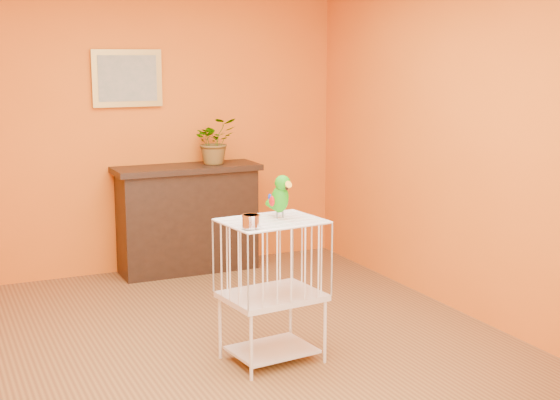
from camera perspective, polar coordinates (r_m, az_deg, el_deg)
name	(u,v)px	position (r m, az deg, el deg)	size (l,w,h in m)	color
ground	(218,353)	(5.29, -4.56, -11.10)	(4.50, 4.50, 0.00)	brown
room_shell	(214,114)	(4.93, -4.83, 6.28)	(4.50, 4.50, 4.50)	orange
console_cabinet	(188,219)	(7.13, -6.78, -1.36)	(1.31, 0.47, 0.97)	black
potted_plant	(213,145)	(7.17, -4.94, 4.00)	(0.38, 0.42, 0.33)	#26722D
framed_picture	(127,78)	(7.05, -11.11, 8.73)	(0.62, 0.04, 0.50)	#AF8D3E
birdcage	(272,289)	(5.00, -0.59, -6.51)	(0.65, 0.53, 0.93)	silver
feed_cup	(251,221)	(4.65, -2.14, -1.56)	(0.11, 0.11, 0.08)	silver
parrot	(280,196)	(4.93, 0.00, 0.31)	(0.14, 0.25, 0.28)	#59544C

